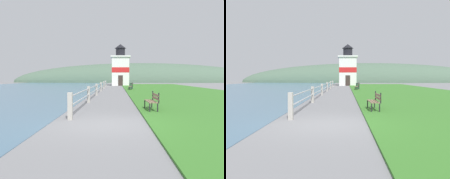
# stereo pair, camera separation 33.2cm
# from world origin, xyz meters

# --- Properties ---
(ground_plane) EXTENTS (160.00, 160.00, 0.00)m
(ground_plane) POSITION_xyz_m (0.00, 0.00, 0.00)
(ground_plane) COLOR slate
(grass_verge) EXTENTS (12.00, 59.08, 0.06)m
(grass_verge) POSITION_xyz_m (7.51, 19.69, 0.03)
(grass_verge) COLOR #387528
(grass_verge) RESTS_ON ground_plane
(seawall_railing) EXTENTS (0.18, 32.66, 1.07)m
(seawall_railing) POSITION_xyz_m (-1.41, 17.24, 0.63)
(seawall_railing) COLOR #A8A399
(seawall_railing) RESTS_ON ground_plane
(park_bench_near) EXTENTS (0.52, 1.64, 0.94)m
(park_bench_near) POSITION_xyz_m (2.19, 3.69, 0.54)
(park_bench_near) COLOR #846B51
(park_bench_near) RESTS_ON ground_plane
(park_bench_midway) EXTENTS (0.65, 1.85, 0.94)m
(park_bench_midway) POSITION_xyz_m (2.29, 23.44, 0.54)
(park_bench_midway) COLOR #846B51
(park_bench_midway) RESTS_ON ground_plane
(lighthouse) EXTENTS (3.81, 3.81, 8.13)m
(lighthouse) POSITION_xyz_m (1.20, 40.68, 3.40)
(lighthouse) COLOR white
(lighthouse) RESTS_ON ground_plane
(trash_bin) EXTENTS (0.54, 0.54, 0.84)m
(trash_bin) POSITION_xyz_m (2.42, 25.38, 0.42)
(trash_bin) COLOR #2D5138
(trash_bin) RESTS_ON ground_plane
(distant_hillside) EXTENTS (80.00, 16.00, 12.00)m
(distant_hillside) POSITION_xyz_m (8.00, 69.39, 0.00)
(distant_hillside) COLOR #4C6651
(distant_hillside) RESTS_ON ground_plane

